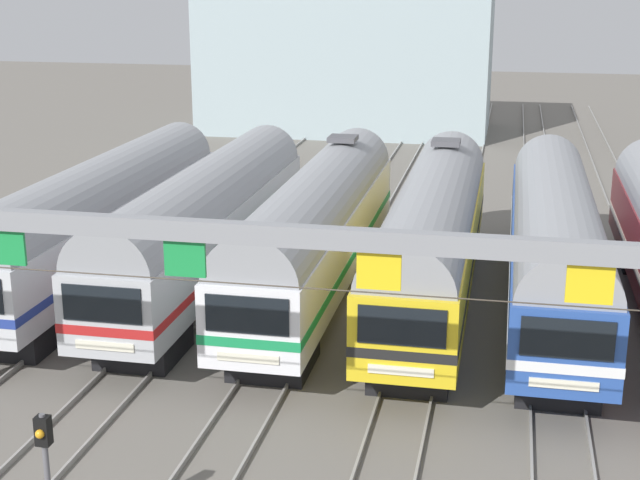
{
  "coord_description": "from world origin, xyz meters",
  "views": [
    {
      "loc": [
        4.47,
        -31.17,
        11.44
      ],
      "look_at": [
        -1.45,
        -2.38,
        2.89
      ],
      "focal_mm": 52.49,
      "sensor_mm": 36.0,
      "label": 1
    }
  ],
  "objects_px": {
    "catenary_gantry": "(280,277)",
    "yard_signal_mast": "(46,459)",
    "commuter_train_stainless": "(207,220)",
    "commuter_train_silver": "(101,215)",
    "commuter_train_blue": "(554,239)",
    "commuter_train_white": "(317,226)",
    "commuter_train_yellow": "(433,233)"
  },
  "relations": [
    {
      "from": "catenary_gantry",
      "to": "yard_signal_mast",
      "type": "distance_m",
      "value": 5.83
    },
    {
      "from": "commuter_train_stainless",
      "to": "catenary_gantry",
      "type": "xyz_separation_m",
      "value": [
        6.13,
        -13.49,
        2.66
      ]
    },
    {
      "from": "commuter_train_silver",
      "to": "commuter_train_blue",
      "type": "height_order",
      "value": "same"
    },
    {
      "from": "commuter_train_white",
      "to": "yard_signal_mast",
      "type": "distance_m",
      "value": 16.37
    },
    {
      "from": "commuter_train_white",
      "to": "catenary_gantry",
      "type": "bearing_deg",
      "value": -81.39
    },
    {
      "from": "commuter_train_blue",
      "to": "commuter_train_stainless",
      "type": "bearing_deg",
      "value": 180.0
    },
    {
      "from": "commuter_train_stainless",
      "to": "commuter_train_yellow",
      "type": "distance_m",
      "value": 8.17
    },
    {
      "from": "catenary_gantry",
      "to": "yard_signal_mast",
      "type": "relative_size",
      "value": 8.07
    },
    {
      "from": "commuter_train_stainless",
      "to": "catenary_gantry",
      "type": "bearing_deg",
      "value": -65.57
    },
    {
      "from": "commuter_train_white",
      "to": "commuter_train_blue",
      "type": "relative_size",
      "value": 1.0
    },
    {
      "from": "commuter_train_white",
      "to": "commuter_train_silver",
      "type": "bearing_deg",
      "value": -179.97
    },
    {
      "from": "commuter_train_white",
      "to": "commuter_train_yellow",
      "type": "xyz_separation_m",
      "value": [
        4.09,
        0.0,
        0.0
      ]
    },
    {
      "from": "catenary_gantry",
      "to": "commuter_train_yellow",
      "type": "bearing_deg",
      "value": 81.39
    },
    {
      "from": "commuter_train_silver",
      "to": "catenary_gantry",
      "type": "height_order",
      "value": "catenary_gantry"
    },
    {
      "from": "commuter_train_blue",
      "to": "catenary_gantry",
      "type": "height_order",
      "value": "catenary_gantry"
    },
    {
      "from": "commuter_train_silver",
      "to": "commuter_train_stainless",
      "type": "relative_size",
      "value": 1.0
    },
    {
      "from": "commuter_train_silver",
      "to": "commuter_train_yellow",
      "type": "bearing_deg",
      "value": 0.02
    },
    {
      "from": "commuter_train_yellow",
      "to": "commuter_train_blue",
      "type": "bearing_deg",
      "value": -0.06
    },
    {
      "from": "catenary_gantry",
      "to": "yard_signal_mast",
      "type": "bearing_deg",
      "value": -146.23
    },
    {
      "from": "catenary_gantry",
      "to": "yard_signal_mast",
      "type": "height_order",
      "value": "catenary_gantry"
    },
    {
      "from": "commuter_train_white",
      "to": "commuter_train_stainless",
      "type": "bearing_deg",
      "value": -179.94
    },
    {
      "from": "commuter_train_stainless",
      "to": "yard_signal_mast",
      "type": "bearing_deg",
      "value": -82.82
    },
    {
      "from": "yard_signal_mast",
      "to": "commuter_train_blue",
      "type": "bearing_deg",
      "value": 57.81
    },
    {
      "from": "commuter_train_yellow",
      "to": "catenary_gantry",
      "type": "relative_size",
      "value": 0.7
    },
    {
      "from": "commuter_train_silver",
      "to": "yard_signal_mast",
      "type": "height_order",
      "value": "commuter_train_silver"
    },
    {
      "from": "commuter_train_yellow",
      "to": "yard_signal_mast",
      "type": "xyz_separation_m",
      "value": [
        -6.13,
        -16.23,
        -0.48
      ]
    },
    {
      "from": "commuter_train_silver",
      "to": "commuter_train_blue",
      "type": "relative_size",
      "value": 1.0
    },
    {
      "from": "commuter_train_silver",
      "to": "catenary_gantry",
      "type": "distance_m",
      "value": 17.13
    },
    {
      "from": "yard_signal_mast",
      "to": "commuter_train_white",
      "type": "bearing_deg",
      "value": 82.83
    },
    {
      "from": "commuter_train_yellow",
      "to": "commuter_train_white",
      "type": "bearing_deg",
      "value": 180.0
    },
    {
      "from": "commuter_train_silver",
      "to": "yard_signal_mast",
      "type": "relative_size",
      "value": 5.68
    },
    {
      "from": "commuter_train_stainless",
      "to": "commuter_train_blue",
      "type": "relative_size",
      "value": 1.0
    }
  ]
}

